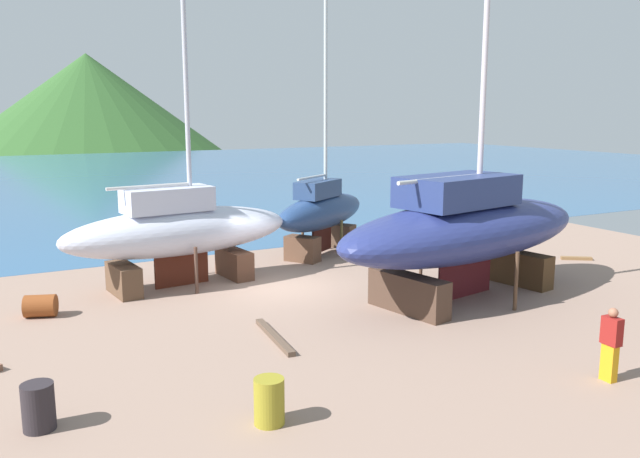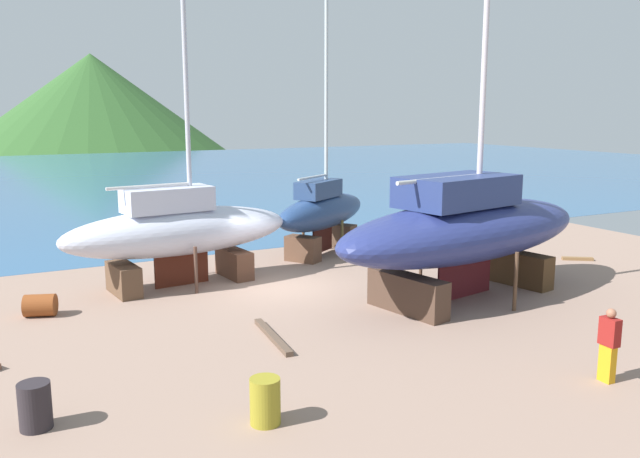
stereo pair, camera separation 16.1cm
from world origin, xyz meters
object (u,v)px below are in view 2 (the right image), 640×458
Objects in this scene: sailboat_small_center at (322,212)px; barrel_tipped_center at (40,305)px; worker at (609,344)px; sailboat_mid_port at (466,229)px; sailboat_large_starboard at (179,230)px; barrel_tipped_right at (35,406)px; barrel_blue_faded at (265,401)px.

barrel_tipped_center is (-11.49, -3.77, -1.49)m from sailboat_small_center.
sailboat_small_center reaches higher than worker.
sailboat_mid_port is 1.44× the size of sailboat_large_starboard.
barrel_tipped_center is at bearing 150.32° from sailboat_mid_port.
sailboat_large_starboard is at bearing 59.38° from barrel_tipped_right.
sailboat_mid_port is 9.90× the size of worker.
sailboat_large_starboard reaches higher than sailboat_small_center.
worker is at bearing -12.54° from barrel_blue_faded.
sailboat_small_center is at bearing 42.93° from barrel_tipped_right.
barrel_blue_faded is 4.42m from barrel_tipped_right.
barrel_blue_faded is 1.01× the size of barrel_tipped_right.
sailboat_large_starboard reaches higher than barrel_tipped_right.
sailboat_small_center reaches higher than barrel_tipped_right.
sailboat_mid_port is at bearing -18.56° from barrel_tipped_center.
barrel_tipped_right is 1.05× the size of barrel_tipped_center.
sailboat_mid_port is 13.41m from barrel_tipped_center.
worker is at bearing -69.95° from sailboat_large_starboard.
barrel_tipped_center is at bearing 164.81° from sailboat_small_center.
sailboat_small_center is 12.43× the size of barrel_tipped_center.
sailboat_mid_port reaches higher than barrel_tipped_right.
barrel_blue_faded is at bearing -24.78° from barrel_tipped_right.
sailboat_large_starboard is 13.44× the size of barrel_tipped_center.
sailboat_small_center reaches higher than barrel_blue_faded.
sailboat_mid_port is 18.20× the size of barrel_blue_faded.
sailboat_large_starboard is 5.20m from barrel_tipped_center.
sailboat_large_starboard is at bearing 132.84° from sailboat_mid_port.
sailboat_large_starboard is at bearing 118.39° from worker.
sailboat_small_center is at bearing 18.15° from barrel_tipped_center.
barrel_tipped_center is at bearing 85.08° from barrel_tipped_right.
barrel_blue_faded is (-7.65, 1.70, -0.43)m from worker.
sailboat_small_center reaches higher than barrel_tipped_center.
sailboat_large_starboard is at bearing 83.04° from barrel_blue_faded.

